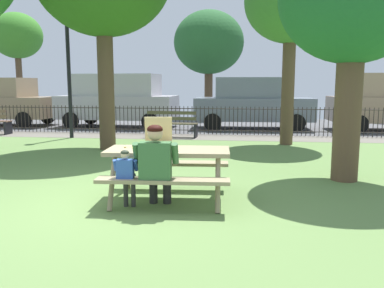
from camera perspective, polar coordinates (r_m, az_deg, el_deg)
The scene contains 17 objects.
ground at distance 7.98m, azimuth -6.92°, elevation -4.10°, with size 28.00×12.15×0.02m, color #648547.
cobblestone_walkway at distance 13.19m, azimuth -1.28°, elevation 1.00°, with size 28.00×1.40×0.01m, color slate.
street_asphalt at distance 17.03m, azimuth 0.63°, elevation 2.70°, with size 28.00×6.40×0.01m, color #515154.
picnic_table_foreground at distance 6.00m, azimuth -3.38°, elevation -2.35°, with size 1.88×1.58×0.79m.
pizza_box_open at distance 6.06m, azimuth -4.79°, elevation 0.25°, with size 0.48×0.55×0.46m.
pizza_slice_on_table at distance 6.20m, azimuth -8.50°, elevation -0.40°, with size 0.28×0.21×0.02m.
adult_at_table at distance 5.52m, azimuth -5.02°, elevation -2.70°, with size 0.62×0.61×1.19m.
child_at_table at distance 5.60m, azimuth -9.20°, elevation -4.12°, with size 0.34×0.33×0.85m.
iron_fence_streetside at distance 13.82m, azimuth -0.86°, elevation 3.39°, with size 21.61×0.03×0.96m.
park_bench_center at distance 13.05m, azimuth -2.77°, elevation 2.77°, with size 1.62×0.56×0.85m.
lamp_post_walkway at distance 13.45m, azimuth -17.01°, elevation 11.72°, with size 0.28×0.28×4.21m.
tree_midground_left at distance 11.96m, azimuth 13.73°, elevation 18.69°, with size 2.53×2.53×5.08m.
parked_car_far_left at distance 18.46m, azimuth -25.27°, elevation 5.49°, with size 4.47×2.06×1.94m.
parked_car_left at distance 16.36m, azimuth -10.40°, elevation 6.20°, with size 4.68×2.12×2.08m.
parked_car_center at distance 15.61m, azimuth 8.50°, elevation 5.80°, with size 4.45×2.01×1.94m.
far_tree_left at distance 24.02m, azimuth -23.40°, elevation 13.69°, with size 2.65×2.65×5.41m.
far_tree_midleft at distance 20.88m, azimuth 2.38°, elevation 14.02°, with size 3.49×3.49×5.32m.
Camera 1 is at (1.91, -5.48, 1.73)m, focal length 37.95 mm.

